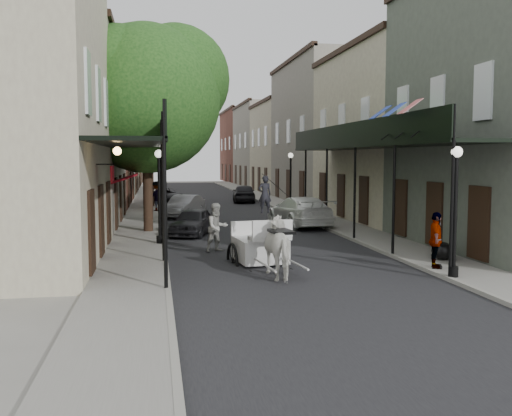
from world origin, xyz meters
name	(u,v)px	position (x,y,z in m)	size (l,w,h in m)	color
ground	(297,272)	(0.00, 0.00, 0.00)	(140.00, 140.00, 0.00)	gray
road	(222,212)	(0.00, 20.00, 0.01)	(8.00, 90.00, 0.01)	black
sidewalk_left	(144,212)	(-5.00, 20.00, 0.06)	(2.20, 90.00, 0.12)	gray
sidewalk_right	(297,210)	(5.00, 20.00, 0.06)	(2.20, 90.00, 0.12)	gray
building_row_left	(99,136)	(-8.60, 30.00, 5.25)	(5.00, 80.00, 10.50)	beige
building_row_right	(310,137)	(8.60, 30.00, 5.25)	(5.00, 80.00, 10.50)	gray
gallery_left	(141,144)	(-4.79, 6.98, 4.05)	(2.20, 18.05, 4.88)	black
gallery_right	(365,145)	(4.79, 6.98, 4.05)	(2.20, 18.05, 4.88)	black
tree_near	(155,93)	(-4.20, 10.18, 6.49)	(7.31, 6.80, 9.63)	#382619
tree_far	(155,125)	(-4.25, 24.18, 5.84)	(6.45, 6.00, 8.61)	#382619
lamppost_right_near	(455,209)	(4.10, -2.00, 2.05)	(0.32, 0.32, 3.71)	black
lamppost_left	(159,195)	(-4.10, 6.00, 2.05)	(0.32, 0.32, 3.71)	black
lamppost_right_far	(291,181)	(4.10, 18.00, 2.05)	(0.32, 0.32, 3.71)	black
horse	(282,247)	(-0.59, -0.65, 0.89)	(0.96, 2.10, 1.77)	silver
carriage	(256,227)	(-0.89, 2.10, 1.15)	(2.00, 2.76, 2.97)	black
pedestrian_walking	(217,227)	(-2.00, 4.25, 0.91)	(0.89, 0.69, 1.83)	#A3A299
pedestrian_sidewalk_left	(157,196)	(-4.20, 20.25, 1.07)	(1.23, 0.71, 1.90)	gray
pedestrian_sidewalk_right	(436,240)	(4.20, -0.74, 0.99)	(1.02, 0.42, 1.74)	gray
car_left_near	(193,222)	(-2.60, 9.00, 0.62)	(1.47, 3.66, 1.25)	black
car_left_mid	(184,206)	(-2.60, 17.15, 0.65)	(1.37, 3.94, 1.30)	#A1A0A5
car_left_far	(164,196)	(-3.60, 27.40, 0.63)	(2.08, 4.52, 1.26)	black
car_right_near	(299,211)	(3.01, 11.45, 0.77)	(2.16, 5.32, 1.55)	white
car_right_far	(244,193)	(2.64, 27.81, 0.72)	(1.71, 4.24, 1.44)	black
trash_bags	(443,250)	(5.25, 0.77, 0.40)	(0.97, 1.12, 0.60)	black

